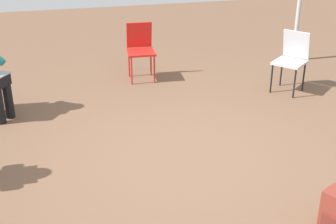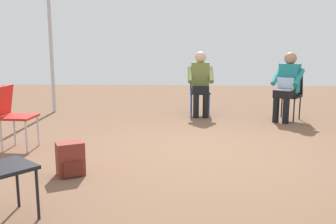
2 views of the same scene
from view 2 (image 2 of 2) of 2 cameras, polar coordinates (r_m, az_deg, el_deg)
name	(u,v)px [view 2 (image 2 of 2)]	position (r m, az deg, el deg)	size (l,w,h in m)	color
ground_plane	(198,152)	(4.89, 4.54, -6.12)	(15.86, 15.86, 0.00)	brown
chair_northeast	(290,93)	(7.26, 18.07, 2.81)	(0.57, 0.58, 0.85)	black
chair_north	(200,89)	(7.48, 4.87, 3.49)	(0.40, 0.44, 0.85)	#1E4799
chair_west	(13,112)	(5.33, -22.50, -0.05)	(0.46, 0.42, 0.85)	red
person_with_laptop	(287,83)	(7.08, 17.73, 4.25)	(0.63, 0.64, 1.24)	black
person_in_olive	(200,80)	(7.29, 4.96, 4.88)	(0.49, 0.52, 1.24)	black
backpack_near_laptop_user	(70,161)	(4.15, -14.64, -7.21)	(0.34, 0.31, 0.36)	maroon
tent_pole_far	(51,55)	(7.94, -17.33, 8.31)	(0.07, 0.07, 2.33)	#B2B2B7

